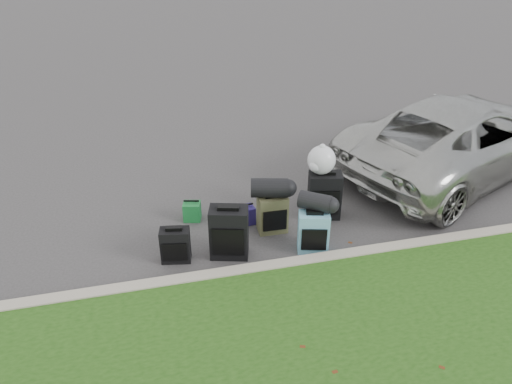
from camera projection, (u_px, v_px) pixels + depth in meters
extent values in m
plane|color=#383535|center=(266.00, 230.00, 7.45)|extent=(120.00, 120.00, 0.00)
cube|color=#9E937F|center=(285.00, 266.00, 6.57)|extent=(120.00, 0.18, 0.15)
imported|color=#B7B7B2|center=(460.00, 137.00, 8.78)|extent=(5.28, 3.91, 1.33)
cube|color=black|center=(175.00, 245.00, 6.69)|extent=(0.43, 0.28, 0.49)
cube|color=black|center=(229.00, 232.00, 6.73)|extent=(0.58, 0.44, 0.74)
cube|color=#3F4026|center=(272.00, 214.00, 7.29)|extent=(0.43, 0.27, 0.58)
cube|color=teal|center=(313.00, 232.00, 6.86)|extent=(0.47, 0.35, 0.60)
cube|color=black|center=(324.00, 195.00, 7.60)|extent=(0.54, 0.40, 0.74)
cube|color=#1B7B34|center=(192.00, 211.00, 7.62)|extent=(0.30, 0.26, 0.29)
cube|color=navy|center=(246.00, 215.00, 7.54)|extent=(0.29, 0.24, 0.28)
cylinder|color=black|center=(269.00, 188.00, 7.08)|extent=(0.58, 0.40, 0.28)
cylinder|color=black|center=(315.00, 202.00, 6.75)|extent=(0.50, 0.46, 0.25)
sphere|color=white|center=(322.00, 160.00, 7.35)|extent=(0.42, 0.42, 0.42)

